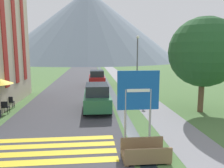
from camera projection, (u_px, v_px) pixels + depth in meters
ground_plane at (98, 85)px, 25.80m from camera, size 160.00×160.00×0.00m
road at (81, 76)px, 35.41m from camera, size 6.40×60.00×0.01m
footpath at (118, 76)px, 35.98m from camera, size 2.20×60.00×0.01m
drainage_channel at (103, 76)px, 35.76m from camera, size 0.60×60.00×0.00m
crosswalk_marking at (50, 149)px, 8.99m from camera, size 5.44×2.54×0.01m
mountain_distant at (88, 26)px, 87.68m from camera, size 71.58×71.58×28.05m
road_sign at (138, 96)px, 9.57m from camera, size 1.86×0.11×3.18m
footbridge at (145, 153)px, 8.17m from camera, size 1.70×1.10×0.65m
parked_car_near at (97, 97)px, 14.87m from camera, size 1.82×4.29×1.82m
parked_car_far at (97, 78)px, 25.22m from camera, size 1.88×3.91×1.82m
cafe_chair_middle at (5, 106)px, 13.96m from camera, size 0.40×0.40×0.85m
cafe_chair_far_right at (10, 101)px, 15.41m from camera, size 0.40×0.40×0.85m
cafe_chair_far_left at (10, 101)px, 15.34m from camera, size 0.40×0.40×0.85m
streetlamp at (137, 60)px, 20.35m from camera, size 0.28×0.28×5.41m
tree_by_path at (204, 52)px, 14.03m from camera, size 4.49×4.49×6.20m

